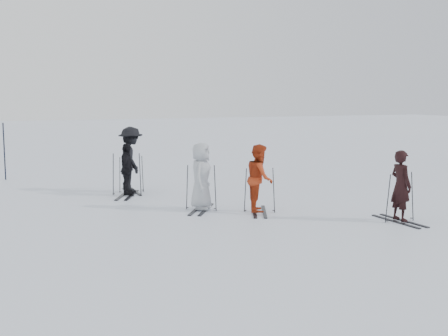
# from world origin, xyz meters

# --- Properties ---
(ground) EXTENTS (120.00, 120.00, 0.00)m
(ground) POSITION_xyz_m (0.00, 0.00, 0.00)
(ground) COLOR silver
(ground) RESTS_ON ground
(skier_near_dark) EXTENTS (0.40, 0.60, 1.63)m
(skier_near_dark) POSITION_xyz_m (2.93, -2.44, 0.82)
(skier_near_dark) COLOR black
(skier_near_dark) RESTS_ON ground
(skier_red) EXTENTS (0.92, 1.01, 1.68)m
(skier_red) POSITION_xyz_m (0.44, -0.20, 0.84)
(skier_red) COLOR #A42F12
(skier_red) RESTS_ON ground
(skier_grey) EXTENTS (0.91, 0.99, 1.69)m
(skier_grey) POSITION_xyz_m (-0.78, 0.67, 0.85)
(skier_grey) COLOR #AAAEB4
(skier_grey) RESTS_ON ground
(skier_uphill_left) EXTENTS (0.71, 0.95, 1.50)m
(skier_uphill_left) POSITION_xyz_m (-2.01, 3.48, 0.75)
(skier_uphill_left) COLOR black
(skier_uphill_left) RESTS_ON ground
(skier_uphill_far) EXTENTS (0.80, 1.30, 1.95)m
(skier_uphill_far) POSITION_xyz_m (-1.74, 4.02, 0.98)
(skier_uphill_far) COLOR black
(skier_uphill_far) RESTS_ON ground
(skis_near_dark) EXTENTS (1.62, 0.88, 1.18)m
(skis_near_dark) POSITION_xyz_m (2.93, -2.44, 0.59)
(skis_near_dark) COLOR black
(skis_near_dark) RESTS_ON ground
(skis_red) EXTENTS (1.79, 1.43, 1.15)m
(skis_red) POSITION_xyz_m (0.44, -0.20, 0.58)
(skis_red) COLOR black
(skis_red) RESTS_ON ground
(skis_grey) EXTENTS (1.84, 1.63, 1.19)m
(skis_grey) POSITION_xyz_m (-0.78, 0.67, 0.60)
(skis_grey) COLOR black
(skis_grey) RESTS_ON ground
(skis_uphill_left) EXTENTS (2.00, 1.61, 1.29)m
(skis_uphill_left) POSITION_xyz_m (-2.01, 3.48, 0.64)
(skis_uphill_left) COLOR black
(skis_uphill_left) RESTS_ON ground
(skis_uphill_far) EXTENTS (1.59, 0.90, 1.13)m
(skis_uphill_far) POSITION_xyz_m (-1.74, 4.02, 0.56)
(skis_uphill_far) COLOR black
(skis_uphill_far) RESTS_ON ground
(piste_marker) EXTENTS (0.05, 0.05, 1.98)m
(piste_marker) POSITION_xyz_m (-5.12, 8.29, 0.99)
(piste_marker) COLOR black
(piste_marker) RESTS_ON ground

